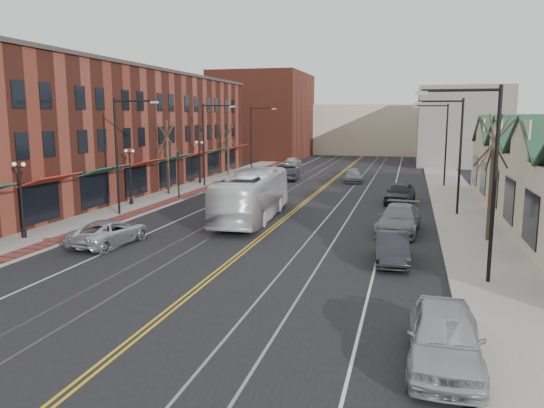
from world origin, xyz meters
The scene contains 30 objects.
ground centered at (0.00, 0.00, 0.00)m, with size 160.00×160.00×0.00m, color black.
sidewalk_left centered at (-12.00, 20.00, 0.07)m, with size 4.00×120.00×0.15m, color gray.
sidewalk_right centered at (12.00, 20.00, 0.07)m, with size 4.00×120.00×0.15m, color gray.
building_left centered at (-19.00, 27.00, 5.50)m, with size 10.00×50.00×11.00m, color maroon.
backdrop_left centered at (-16.00, 70.00, 7.00)m, with size 14.00×18.00×14.00m, color maroon.
backdrop_mid centered at (0.00, 85.00, 4.50)m, with size 22.00×14.00×9.00m, color #C1B794.
backdrop_right centered at (15.00, 65.00, 5.50)m, with size 12.00×16.00×11.00m, color slate.
streetlight_l_1 centered at (-11.05, 16.00, 5.03)m, with size 3.33×0.25×8.00m.
streetlight_l_2 centered at (-11.05, 32.00, 5.03)m, with size 3.33×0.25×8.00m.
streetlight_l_3 centered at (-11.05, 48.00, 5.03)m, with size 3.33×0.25×8.00m.
streetlight_r_0 centered at (11.05, 6.00, 5.03)m, with size 3.33×0.25×8.00m.
streetlight_r_1 centered at (11.05, 22.00, 5.03)m, with size 3.33×0.25×8.00m.
streetlight_r_2 centered at (11.05, 38.00, 5.03)m, with size 3.33×0.25×8.00m.
lamppost_l_1 centered at (-12.80, 8.00, 2.20)m, with size 0.84×0.28×4.27m.
lamppost_l_2 centered at (-12.80, 20.00, 2.20)m, with size 0.84×0.28×4.27m.
lamppost_l_3 centered at (-12.80, 34.00, 2.20)m, with size 0.84×0.28×4.27m.
tree_left_near centered at (-12.50, 26.00, 3.51)m, with size 1.78×1.37×6.48m.
tree_left_far centered at (-12.50, 42.00, 3.28)m, with size 1.66×1.28×6.02m.
tree_right_mid centered at (12.50, 14.00, 3.75)m, with size 1.90×1.46×6.93m.
manhole_far centered at (-11.20, 8.00, 0.16)m, with size 0.60×0.60×0.02m, color #592D19.
traffic_signal centered at (-10.60, 24.00, 2.35)m, with size 0.18×0.15×3.80m.
transit_bus centered at (-2.00, 16.96, 1.64)m, with size 2.75×11.76×3.28m, color silver.
parked_suv centered at (-7.50, 8.24, 0.70)m, with size 2.32×5.02×1.40m, color #B8B9C0.
parked_car_a centered at (9.30, -2.07, 0.86)m, with size 2.02×5.02×1.71m, color #A9AAB0.
parked_car_b centered at (7.50, 8.43, 0.72)m, with size 1.52×4.36×1.44m, color black.
parked_car_c centered at (7.66, 15.33, 0.84)m, with size 2.34×5.76×1.67m, color slate.
parked_car_d centered at (7.50, 26.55, 0.85)m, with size 2.00×4.96×1.69m, color black.
distant_car_left centered at (-4.35, 39.49, 0.68)m, with size 1.44×4.14×1.36m, color black.
distant_car_right centered at (2.30, 39.78, 0.67)m, with size 1.88×4.62×1.34m, color slate.
distant_car_far centered at (-7.62, 55.17, 0.72)m, with size 1.70×4.23×1.44m, color #B9BAC1.
Camera 1 is at (8.18, -16.75, 6.91)m, focal length 35.00 mm.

